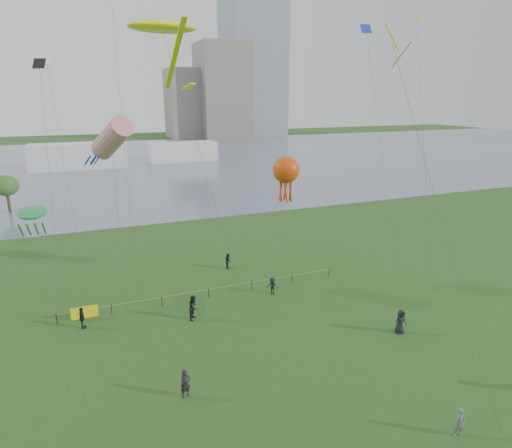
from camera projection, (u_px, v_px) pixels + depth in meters
name	position (u px, v px, depth m)	size (l,w,h in m)	color
ground_plane	(323.00, 410.00, 23.68)	(400.00, 400.00, 0.00)	#193D13
lake	(129.00, 163.00, 112.59)	(400.00, 120.00, 0.08)	slate
building_mid	(222.00, 91.00, 178.77)	(20.00, 20.00, 38.00)	slate
building_low	(187.00, 104.00, 180.52)	(16.00, 18.00, 28.00)	slate
pavilion_left	(78.00, 156.00, 103.00)	(22.00, 8.00, 6.00)	silver
pavilion_right	(182.00, 152.00, 115.11)	(18.00, 7.00, 5.00)	silver
fence	(136.00, 304.00, 34.64)	(24.07, 0.07, 1.05)	black
kite_flyer	(460.00, 422.00, 21.66)	(0.59, 0.39, 1.62)	slate
spectator_a	(194.00, 307.00, 33.15)	(0.95, 0.74, 1.96)	black
spectator_b	(272.00, 286.00, 37.41)	(1.00, 0.58, 1.55)	black
spectator_c	(82.00, 318.00, 31.84)	(0.98, 0.41, 1.67)	black
spectator_d	(400.00, 321.00, 31.20)	(0.90, 0.59, 1.85)	black
spectator_f	(185.00, 384.00, 24.49)	(0.63, 0.42, 1.74)	black
spectator_g	(228.00, 261.00, 43.12)	(0.75, 0.59, 1.55)	black
kite_stingray	(162.00, 28.00, 32.74)	(6.63, 10.24, 22.21)	#3F3F42
kite_windsock	(112.00, 138.00, 36.17)	(4.33, 9.75, 15.26)	#3F3F42
kite_creature	(32.00, 213.00, 35.13)	(4.34, 9.82, 7.92)	#3F3F42
kite_octopus	(286.00, 170.00, 37.74)	(5.28, 7.86, 11.69)	#3F3F42
kite_delta	(398.00, 55.00, 25.08)	(1.77, 10.93, 20.65)	#3F3F42
small_kites	(208.00, 24.00, 33.34)	(48.47, 16.63, 11.49)	black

